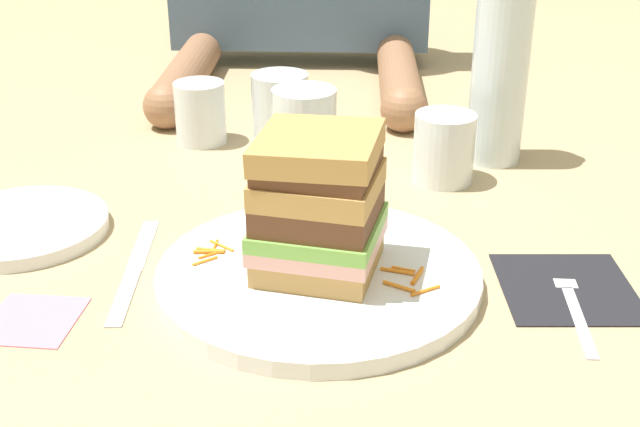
% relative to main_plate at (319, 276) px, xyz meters
% --- Properties ---
extents(ground_plane, '(3.00, 3.00, 0.00)m').
position_rel_main_plate_xyz_m(ground_plane, '(0.01, 0.01, -0.01)').
color(ground_plane, tan).
extents(main_plate, '(0.29, 0.29, 0.02)m').
position_rel_main_plate_xyz_m(main_plate, '(0.00, 0.00, 0.00)').
color(main_plate, white).
rests_on(main_plate, ground_plane).
extents(sandwich, '(0.12, 0.13, 0.13)m').
position_rel_main_plate_xyz_m(sandwich, '(-0.00, 0.00, 0.07)').
color(sandwich, tan).
rests_on(sandwich, main_plate).
extents(carrot_shred_0, '(0.02, 0.02, 0.00)m').
position_rel_main_plate_xyz_m(carrot_shred_0, '(-0.10, 0.02, 0.01)').
color(carrot_shred_0, orange).
rests_on(carrot_shred_0, main_plate).
extents(carrot_shred_1, '(0.03, 0.01, 0.00)m').
position_rel_main_plate_xyz_m(carrot_shred_1, '(-0.10, 0.02, 0.01)').
color(carrot_shred_1, orange).
rests_on(carrot_shred_1, main_plate).
extents(carrot_shred_2, '(0.02, 0.02, 0.00)m').
position_rel_main_plate_xyz_m(carrot_shred_2, '(-0.10, 0.00, 0.01)').
color(carrot_shred_2, orange).
rests_on(carrot_shred_2, main_plate).
extents(carrot_shred_3, '(0.03, 0.02, 0.00)m').
position_rel_main_plate_xyz_m(carrot_shred_3, '(-0.09, 0.04, 0.01)').
color(carrot_shred_3, orange).
rests_on(carrot_shred_3, main_plate).
extents(carrot_shred_4, '(0.00, 0.03, 0.00)m').
position_rel_main_plate_xyz_m(carrot_shred_4, '(-0.10, 0.03, 0.01)').
color(carrot_shred_4, orange).
rests_on(carrot_shred_4, main_plate).
extents(carrot_shred_5, '(0.02, 0.01, 0.00)m').
position_rel_main_plate_xyz_m(carrot_shred_5, '(-0.10, 0.03, 0.01)').
color(carrot_shred_5, orange).
rests_on(carrot_shred_5, main_plate).
extents(carrot_shred_6, '(0.02, 0.01, 0.00)m').
position_rel_main_plate_xyz_m(carrot_shred_6, '(0.08, -0.00, 0.01)').
color(carrot_shred_6, orange).
rests_on(carrot_shred_6, main_plate).
extents(carrot_shred_7, '(0.01, 0.03, 0.00)m').
position_rel_main_plate_xyz_m(carrot_shred_7, '(0.09, -0.01, 0.01)').
color(carrot_shred_7, orange).
rests_on(carrot_shred_7, main_plate).
extents(carrot_shred_8, '(0.03, 0.01, 0.00)m').
position_rel_main_plate_xyz_m(carrot_shred_8, '(0.07, -0.01, 0.01)').
color(carrot_shred_8, orange).
rests_on(carrot_shred_8, main_plate).
extents(carrot_shred_9, '(0.03, 0.02, 0.00)m').
position_rel_main_plate_xyz_m(carrot_shred_9, '(0.07, -0.03, 0.01)').
color(carrot_shred_9, orange).
rests_on(carrot_shred_9, main_plate).
extents(carrot_shred_10, '(0.03, 0.02, 0.00)m').
position_rel_main_plate_xyz_m(carrot_shred_10, '(0.09, -0.04, 0.01)').
color(carrot_shred_10, orange).
rests_on(carrot_shred_10, main_plate).
extents(napkin_dark, '(0.12, 0.13, 0.00)m').
position_rel_main_plate_xyz_m(napkin_dark, '(0.22, -0.00, -0.01)').
color(napkin_dark, black).
rests_on(napkin_dark, ground_plane).
extents(fork, '(0.02, 0.17, 0.00)m').
position_rel_main_plate_xyz_m(fork, '(0.22, -0.02, -0.00)').
color(fork, silver).
rests_on(fork, napkin_dark).
extents(knife, '(0.03, 0.20, 0.00)m').
position_rel_main_plate_xyz_m(knife, '(-0.17, 0.01, -0.01)').
color(knife, silver).
rests_on(knife, ground_plane).
extents(juice_glass, '(0.07, 0.07, 0.08)m').
position_rel_main_plate_xyz_m(juice_glass, '(0.13, 0.24, 0.03)').
color(juice_glass, white).
rests_on(juice_glass, ground_plane).
extents(water_bottle, '(0.07, 0.07, 0.28)m').
position_rel_main_plate_xyz_m(water_bottle, '(0.20, 0.31, 0.12)').
color(water_bottle, silver).
rests_on(water_bottle, ground_plane).
extents(empty_tumbler_0, '(0.08, 0.08, 0.10)m').
position_rel_main_plate_xyz_m(empty_tumbler_0, '(-0.03, 0.27, 0.04)').
color(empty_tumbler_0, silver).
rests_on(empty_tumbler_0, ground_plane).
extents(empty_tumbler_1, '(0.06, 0.06, 0.08)m').
position_rel_main_plate_xyz_m(empty_tumbler_1, '(-0.17, 0.36, 0.03)').
color(empty_tumbler_1, silver).
rests_on(empty_tumbler_1, ground_plane).
extents(empty_tumbler_2, '(0.07, 0.07, 0.09)m').
position_rel_main_plate_xyz_m(empty_tumbler_2, '(-0.07, 0.38, 0.03)').
color(empty_tumbler_2, silver).
rests_on(empty_tumbler_2, ground_plane).
extents(side_plate, '(0.17, 0.17, 0.01)m').
position_rel_main_plate_xyz_m(side_plate, '(-0.31, 0.09, -0.00)').
color(side_plate, white).
rests_on(side_plate, ground_plane).
extents(napkin_pink, '(0.08, 0.08, 0.00)m').
position_rel_main_plate_xyz_m(napkin_pink, '(-0.24, -0.07, -0.01)').
color(napkin_pink, pink).
rests_on(napkin_pink, ground_plane).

